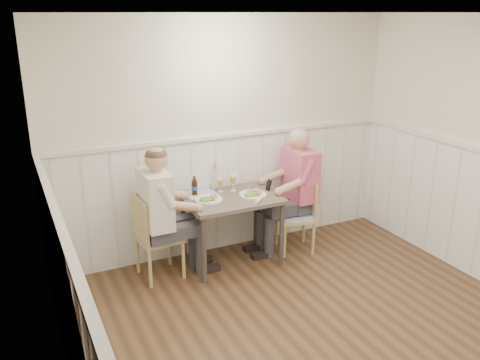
{
  "coord_description": "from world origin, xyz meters",
  "views": [
    {
      "loc": [
        -2.21,
        -2.73,
        2.6
      ],
      "look_at": [
        -0.13,
        1.64,
        1.0
      ],
      "focal_mm": 38.0,
      "sensor_mm": 36.0,
      "label": 1
    }
  ],
  "objects_px": {
    "dining_table": "(232,206)",
    "man_in_pink": "(296,198)",
    "beer_bottle": "(195,187)",
    "diner_cream": "(161,225)",
    "grass_vase": "(213,176)",
    "chair_left": "(154,234)",
    "chair_right": "(300,213)"
  },
  "relations": [
    {
      "from": "chair_left",
      "to": "diner_cream",
      "type": "distance_m",
      "value": 0.14
    },
    {
      "from": "chair_right",
      "to": "man_in_pink",
      "type": "height_order",
      "value": "man_in_pink"
    },
    {
      "from": "dining_table",
      "to": "beer_bottle",
      "type": "xyz_separation_m",
      "value": [
        -0.33,
        0.22,
        0.19
      ]
    },
    {
      "from": "man_in_pink",
      "to": "diner_cream",
      "type": "height_order",
      "value": "man_in_pink"
    },
    {
      "from": "chair_right",
      "to": "grass_vase",
      "type": "bearing_deg",
      "value": 157.9
    },
    {
      "from": "dining_table",
      "to": "man_in_pink",
      "type": "distance_m",
      "value": 0.81
    },
    {
      "from": "chair_right",
      "to": "man_in_pink",
      "type": "relative_size",
      "value": 0.58
    },
    {
      "from": "chair_right",
      "to": "man_in_pink",
      "type": "distance_m",
      "value": 0.17
    },
    {
      "from": "chair_right",
      "to": "grass_vase",
      "type": "distance_m",
      "value": 1.07
    },
    {
      "from": "chair_right",
      "to": "diner_cream",
      "type": "xyz_separation_m",
      "value": [
        -1.61,
        0.03,
        0.14
      ]
    },
    {
      "from": "man_in_pink",
      "to": "grass_vase",
      "type": "height_order",
      "value": "man_in_pink"
    },
    {
      "from": "dining_table",
      "to": "diner_cream",
      "type": "distance_m",
      "value": 0.79
    },
    {
      "from": "grass_vase",
      "to": "man_in_pink",
      "type": "bearing_deg",
      "value": -18.03
    },
    {
      "from": "dining_table",
      "to": "beer_bottle",
      "type": "bearing_deg",
      "value": 146.29
    },
    {
      "from": "chair_right",
      "to": "chair_left",
      "type": "bearing_deg",
      "value": 177.23
    },
    {
      "from": "diner_cream",
      "to": "grass_vase",
      "type": "xyz_separation_m",
      "value": [
        0.71,
        0.34,
        0.31
      ]
    },
    {
      "from": "man_in_pink",
      "to": "beer_bottle",
      "type": "distance_m",
      "value": 1.18
    },
    {
      "from": "chair_left",
      "to": "dining_table",
      "type": "bearing_deg",
      "value": -1.77
    },
    {
      "from": "chair_left",
      "to": "beer_bottle",
      "type": "relative_size",
      "value": 4.13
    },
    {
      "from": "dining_table",
      "to": "beer_bottle",
      "type": "relative_size",
      "value": 4.6
    },
    {
      "from": "beer_bottle",
      "to": "dining_table",
      "type": "bearing_deg",
      "value": -33.71
    },
    {
      "from": "diner_cream",
      "to": "grass_vase",
      "type": "distance_m",
      "value": 0.84
    },
    {
      "from": "diner_cream",
      "to": "beer_bottle",
      "type": "bearing_deg",
      "value": 28.42
    },
    {
      "from": "beer_bottle",
      "to": "grass_vase",
      "type": "height_order",
      "value": "grass_vase"
    },
    {
      "from": "man_in_pink",
      "to": "diner_cream",
      "type": "relative_size",
      "value": 1.01
    },
    {
      "from": "dining_table",
      "to": "beer_bottle",
      "type": "height_order",
      "value": "beer_bottle"
    },
    {
      "from": "chair_right",
      "to": "beer_bottle",
      "type": "bearing_deg",
      "value": 166.48
    },
    {
      "from": "man_in_pink",
      "to": "diner_cream",
      "type": "xyz_separation_m",
      "value": [
        -1.6,
        -0.05,
        -0.01
      ]
    },
    {
      "from": "chair_left",
      "to": "beer_bottle",
      "type": "height_order",
      "value": "beer_bottle"
    },
    {
      "from": "beer_bottle",
      "to": "grass_vase",
      "type": "relative_size",
      "value": 0.64
    },
    {
      "from": "chair_left",
      "to": "man_in_pink",
      "type": "xyz_separation_m",
      "value": [
        1.66,
        -0.01,
        0.12
      ]
    },
    {
      "from": "diner_cream",
      "to": "dining_table",
      "type": "bearing_deg",
      "value": 1.88
    }
  ]
}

